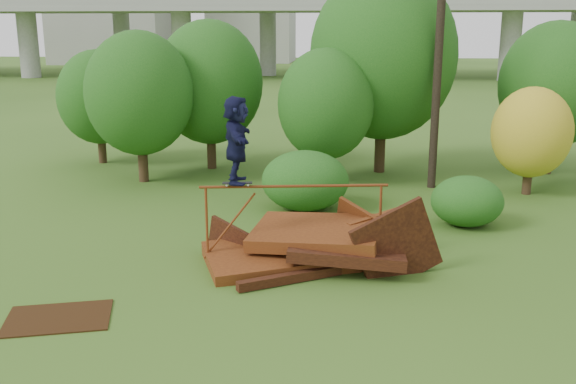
# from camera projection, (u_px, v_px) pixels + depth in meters

# --- Properties ---
(ground) EXTENTS (240.00, 240.00, 0.00)m
(ground) POSITION_uv_depth(u_px,v_px,m) (317.00, 290.00, 13.48)
(ground) COLOR #2D5116
(ground) RESTS_ON ground
(scrap_pile) EXTENTS (5.68, 3.56, 2.22)m
(scrap_pile) POSITION_uv_depth(u_px,v_px,m) (312.00, 247.00, 14.84)
(scrap_pile) COLOR #4C200D
(scrap_pile) RESTS_ON ground
(grind_rail) EXTENTS (4.27, 0.66, 1.89)m
(grind_rail) POSITION_uv_depth(u_px,v_px,m) (294.00, 203.00, 14.64)
(grind_rail) COLOR maroon
(grind_rail) RESTS_ON ground
(skateboard) EXTENTS (0.69, 0.27, 0.07)m
(skateboard) POSITION_uv_depth(u_px,v_px,m) (237.00, 183.00, 14.46)
(skateboard) COLOR black
(skateboard) RESTS_ON grind_rail
(skater) EXTENTS (0.81, 1.87, 1.95)m
(skater) POSITION_uv_depth(u_px,v_px,m) (237.00, 140.00, 14.22)
(skater) COLOR #111334
(skater) RESTS_ON skateboard
(flat_plate) EXTENTS (2.22, 1.84, 0.03)m
(flat_plate) POSITION_uv_depth(u_px,v_px,m) (58.00, 318.00, 12.11)
(flat_plate) COLOR black
(flat_plate) RESTS_ON ground
(tree_0) EXTENTS (3.78, 3.78, 5.34)m
(tree_0) POSITION_uv_depth(u_px,v_px,m) (139.00, 94.00, 22.42)
(tree_0) COLOR black
(tree_0) RESTS_ON ground
(tree_1) EXTENTS (4.12, 4.12, 5.74)m
(tree_1) POSITION_uv_depth(u_px,v_px,m) (210.00, 83.00, 24.58)
(tree_1) COLOR black
(tree_1) RESTS_ON ground
(tree_2) EXTENTS (3.36, 3.36, 4.74)m
(tree_2) POSITION_uv_depth(u_px,v_px,m) (326.00, 105.00, 22.25)
(tree_2) COLOR black
(tree_2) RESTS_ON ground
(tree_3) EXTENTS (5.44, 5.44, 7.55)m
(tree_3) POSITION_uv_depth(u_px,v_px,m) (383.00, 55.00, 23.68)
(tree_3) COLOR black
(tree_3) RESTS_ON ground
(tree_4) EXTENTS (2.58, 2.58, 3.56)m
(tree_4) POSITION_uv_depth(u_px,v_px,m) (532.00, 132.00, 20.88)
(tree_4) COLOR black
(tree_4) RESTS_ON ground
(tree_5) EXTENTS (4.04, 4.04, 5.68)m
(tree_5) POSITION_uv_depth(u_px,v_px,m) (555.00, 85.00, 23.64)
(tree_5) COLOR black
(tree_5) RESTS_ON ground
(tree_6) EXTENTS (3.28, 3.28, 4.59)m
(tree_6) POSITION_uv_depth(u_px,v_px,m) (98.00, 97.00, 25.80)
(tree_6) COLOR black
(tree_6) RESTS_ON ground
(shrub_left) EXTENTS (2.63, 2.43, 1.82)m
(shrub_left) POSITION_uv_depth(u_px,v_px,m) (305.00, 181.00, 19.27)
(shrub_left) COLOR #124211
(shrub_left) RESTS_ON ground
(shrub_right) EXTENTS (1.99, 1.83, 1.41)m
(shrub_right) POSITION_uv_depth(u_px,v_px,m) (467.00, 201.00, 17.74)
(shrub_right) COLOR #124211
(shrub_right) RESTS_ON ground
(utility_pole) EXTENTS (1.40, 0.28, 9.99)m
(utility_pole) POSITION_uv_depth(u_px,v_px,m) (439.00, 38.00, 21.06)
(utility_pole) COLOR black
(utility_pole) RESTS_ON ground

